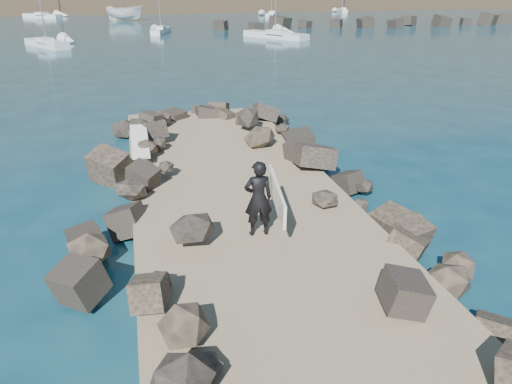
% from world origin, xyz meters
% --- Properties ---
extents(ground, '(800.00, 800.00, 0.00)m').
position_xyz_m(ground, '(0.00, 0.00, 0.00)').
color(ground, '#0F384C').
rests_on(ground, ground).
extents(jetty, '(6.00, 26.00, 0.60)m').
position_xyz_m(jetty, '(0.00, -2.00, 0.30)').
color(jetty, '#8C7759').
rests_on(jetty, ground).
extents(riprap_left, '(2.60, 22.00, 1.00)m').
position_xyz_m(riprap_left, '(-2.90, -1.50, 0.50)').
color(riprap_left, black).
rests_on(riprap_left, ground).
extents(riprap_right, '(2.60, 22.00, 1.00)m').
position_xyz_m(riprap_right, '(2.90, -1.50, 0.50)').
color(riprap_right, black).
rests_on(riprap_right, ground).
extents(breakwater_secondary, '(52.00, 4.00, 1.20)m').
position_xyz_m(breakwater_secondary, '(35.00, 55.00, 0.60)').
color(breakwater_secondary, black).
rests_on(breakwater_secondary, ground).
extents(surfboard_resting, '(0.59, 2.32, 0.08)m').
position_xyz_m(surfboard_resting, '(-2.63, 5.04, 1.04)').
color(surfboard_resting, white).
rests_on(surfboard_resting, riprap_left).
extents(boat_imported, '(6.61, 4.34, 2.39)m').
position_xyz_m(boat_imported, '(-2.80, 75.02, 1.20)').
color(boat_imported, white).
rests_on(boat_imported, ground).
extents(surfer_with_board, '(0.97, 2.30, 1.86)m').
position_xyz_m(surfer_with_board, '(0.00, -1.46, 1.54)').
color(surfer_with_board, black).
rests_on(surfer_with_board, jetty).
extents(sailboat_b, '(2.86, 5.44, 6.63)m').
position_xyz_m(sailboat_b, '(1.32, 52.99, 0.35)').
color(sailboat_b, white).
rests_on(sailboat_b, ground).
extents(sailboat_e, '(7.04, 6.03, 9.14)m').
position_xyz_m(sailboat_e, '(-16.66, 85.07, 0.35)').
color(sailboat_e, white).
rests_on(sailboat_e, ground).
extents(sailboat_f, '(1.97, 5.08, 6.21)m').
position_xyz_m(sailboat_f, '(39.13, 86.04, 0.35)').
color(sailboat_f, white).
rests_on(sailboat_f, ground).
extents(sailboat_a, '(4.92, 6.71, 8.38)m').
position_xyz_m(sailboat_a, '(-10.58, 42.76, 0.35)').
color(sailboat_a, white).
rests_on(sailboat_a, ground).
extents(sailboat_d, '(3.66, 6.39, 7.71)m').
position_xyz_m(sailboat_d, '(22.59, 79.08, 0.35)').
color(sailboat_d, white).
rests_on(sailboat_d, ground).
extents(sailboat_c, '(6.18, 7.95, 9.93)m').
position_xyz_m(sailboat_c, '(13.65, 45.02, 0.35)').
color(sailboat_c, white).
rests_on(sailboat_c, ground).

